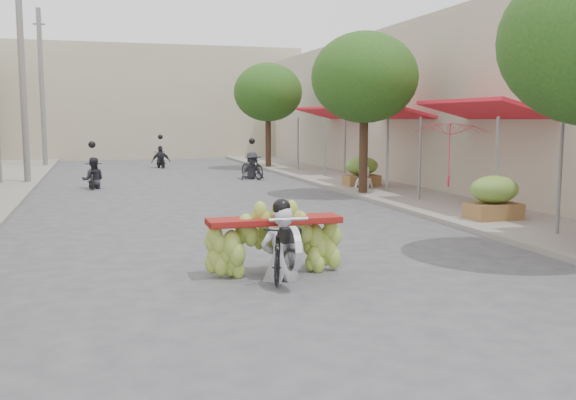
# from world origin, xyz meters

# --- Properties ---
(ground) EXTENTS (120.00, 120.00, 0.00)m
(ground) POSITION_xyz_m (0.00, 0.00, 0.00)
(ground) COLOR #515055
(ground) RESTS_ON ground
(sidewalk_right) EXTENTS (4.00, 60.00, 0.12)m
(sidewalk_right) POSITION_xyz_m (7.00, 15.00, 0.06)
(sidewalk_right) COLOR gray
(sidewalk_right) RESTS_ON ground
(shophouse_row_right) EXTENTS (9.77, 40.00, 6.00)m
(shophouse_row_right) POSITION_xyz_m (11.99, 14.00, 3.00)
(shophouse_row_right) COLOR #B2A893
(shophouse_row_right) RESTS_ON ground
(far_building) EXTENTS (20.00, 6.00, 7.00)m
(far_building) POSITION_xyz_m (0.00, 38.00, 3.50)
(far_building) COLOR #B7AD90
(far_building) RESTS_ON ground
(utility_pole_far) EXTENTS (0.60, 0.24, 8.00)m
(utility_pole_far) POSITION_xyz_m (-5.40, 21.00, 4.03)
(utility_pole_far) COLOR slate
(utility_pole_far) RESTS_ON ground
(utility_pole_back) EXTENTS (0.60, 0.24, 8.00)m
(utility_pole_back) POSITION_xyz_m (-5.40, 30.00, 4.03)
(utility_pole_back) COLOR slate
(utility_pole_back) RESTS_ON ground
(street_tree_mid) EXTENTS (3.40, 3.40, 5.25)m
(street_tree_mid) POSITION_xyz_m (5.40, 14.00, 3.78)
(street_tree_mid) COLOR #3A2719
(street_tree_mid) RESTS_ON ground
(street_tree_far) EXTENTS (3.40, 3.40, 5.25)m
(street_tree_far) POSITION_xyz_m (5.40, 26.00, 3.78)
(street_tree_far) COLOR #3A2719
(street_tree_far) RESTS_ON ground
(produce_crate_mid) EXTENTS (1.20, 0.88, 1.16)m
(produce_crate_mid) POSITION_xyz_m (6.20, 8.00, 0.71)
(produce_crate_mid) COLOR brown
(produce_crate_mid) RESTS_ON ground
(produce_crate_far) EXTENTS (1.20, 0.88, 1.16)m
(produce_crate_far) POSITION_xyz_m (6.20, 16.00, 0.71)
(produce_crate_far) COLOR brown
(produce_crate_far) RESTS_ON ground
(banana_motorbike) EXTENTS (2.20, 1.78, 2.17)m
(banana_motorbike) POSITION_xyz_m (-0.14, 4.46, 0.73)
(banana_motorbike) COLOR black
(banana_motorbike) RESTS_ON ground
(market_umbrella) EXTENTS (2.44, 2.44, 1.77)m
(market_umbrella) POSITION_xyz_m (6.00, 9.67, 2.48)
(market_umbrella) COLOR red
(market_umbrella) RESTS_ON ground
(pedestrian) EXTENTS (0.78, 0.49, 1.54)m
(pedestrian) POSITION_xyz_m (6.01, 15.35, 0.89)
(pedestrian) COLOR white
(pedestrian) RESTS_ON ground
(bg_motorbike_a) EXTENTS (0.82, 1.61, 1.95)m
(bg_motorbike_a) POSITION_xyz_m (-3.00, 18.86, 0.75)
(bg_motorbike_a) COLOR black
(bg_motorbike_a) RESTS_ON ground
(bg_motorbike_b) EXTENTS (1.18, 1.76, 1.95)m
(bg_motorbike_b) POSITION_xyz_m (3.32, 20.77, 0.84)
(bg_motorbike_b) COLOR black
(bg_motorbike_b) RESTS_ON ground
(bg_motorbike_c) EXTENTS (1.03, 1.51, 1.95)m
(bg_motorbike_c) POSITION_xyz_m (0.28, 28.14, 0.83)
(bg_motorbike_c) COLOR black
(bg_motorbike_c) RESTS_ON ground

